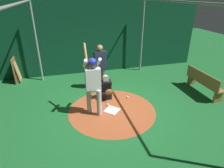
# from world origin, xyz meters

# --- Properties ---
(ground_plane) EXTENTS (26.45, 26.45, 0.00)m
(ground_plane) POSITION_xyz_m (0.00, 0.00, 0.00)
(ground_plane) COLOR #195B28
(dirt_circle) EXTENTS (2.80, 2.80, 0.01)m
(dirt_circle) POSITION_xyz_m (0.00, 0.00, 0.00)
(dirt_circle) COLOR #9E4C28
(dirt_circle) RESTS_ON ground
(home_plate) EXTENTS (0.59, 0.59, 0.01)m
(home_plate) POSITION_xyz_m (0.00, 0.00, 0.01)
(home_plate) COLOR white
(home_plate) RESTS_ON dirt_circle
(batter) EXTENTS (0.68, 0.49, 2.16)m
(batter) POSITION_xyz_m (0.00, -0.58, 1.12)
(batter) COLOR #B3B3B7
(batter) RESTS_ON ground
(catcher) EXTENTS (0.58, 0.40, 0.92)m
(catcher) POSITION_xyz_m (-0.84, -0.01, 0.36)
(catcher) COLOR black
(catcher) RESTS_ON ground
(umpire) EXTENTS (0.22, 0.49, 1.76)m
(umpire) POSITION_xyz_m (-1.66, -0.01, 0.99)
(umpire) COLOR #4C4C51
(umpire) RESTS_ON ground
(back_wall) EXTENTS (0.23, 10.45, 3.75)m
(back_wall) POSITION_xyz_m (-3.63, 0.00, 1.89)
(back_wall) COLOR #0C3D26
(back_wall) RESTS_ON ground
(cage_frame) EXTENTS (6.36, 4.66, 3.25)m
(cage_frame) POSITION_xyz_m (0.00, 0.00, 2.29)
(cage_frame) COLOR gray
(cage_frame) RESTS_ON ground
(bat_rack) EXTENTS (0.94, 0.19, 1.05)m
(bat_rack) POSITION_xyz_m (-3.38, -3.30, 0.49)
(bat_rack) COLOR olive
(bat_rack) RESTS_ON ground
(bench) EXTENTS (1.71, 0.36, 0.85)m
(bench) POSITION_xyz_m (-0.28, 3.61, 0.44)
(bench) COLOR olive
(bench) RESTS_ON ground
(baseball_0) EXTENTS (0.07, 0.07, 0.07)m
(baseball_0) POSITION_xyz_m (-0.63, 0.76, 0.04)
(baseball_0) COLOR white
(baseball_0) RESTS_ON dirt_circle
(baseball_1) EXTENTS (0.07, 0.07, 0.07)m
(baseball_1) POSITION_xyz_m (-0.31, -0.06, 0.04)
(baseball_1) COLOR white
(baseball_1) RESTS_ON dirt_circle
(baseball_2) EXTENTS (0.07, 0.07, 0.07)m
(baseball_2) POSITION_xyz_m (-0.64, -0.30, 0.04)
(baseball_2) COLOR white
(baseball_2) RESTS_ON dirt_circle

